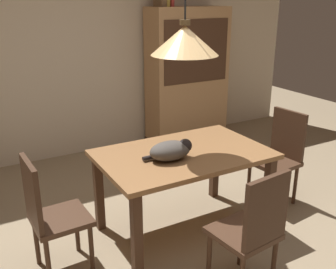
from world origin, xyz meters
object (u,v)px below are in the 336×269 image
chair_near_front (252,228)px  pendant_lamp (185,40)px  dining_table (183,163)px  chair_right_side (280,153)px  cat_sleeping (171,150)px  hutch_bookcase (187,79)px  chair_left_side (49,212)px

chair_near_front → pendant_lamp: bearing=90.5°
dining_table → chair_right_side: 1.14m
dining_table → cat_sleeping: size_ratio=3.58×
cat_sleeping → pendant_lamp: size_ratio=0.30×
chair_near_front → hutch_bookcase: (1.26, 2.84, 0.38)m
chair_near_front → chair_right_side: 1.43m
pendant_lamp → chair_right_side: bearing=0.4°
chair_left_side → cat_sleeping: size_ratio=2.38×
chair_left_side → dining_table: bearing=0.2°
chair_near_front → cat_sleeping: bearing=102.0°
cat_sleeping → chair_left_side: bearing=175.4°
chair_near_front → hutch_bookcase: size_ratio=0.50×
chair_right_side → hutch_bookcase: bearing=86.0°
chair_right_side → cat_sleeping: chair_right_side is taller
dining_table → pendant_lamp: (0.00, 0.00, 1.01)m
dining_table → pendant_lamp: pendant_lamp is taller
cat_sleeping → hutch_bookcase: hutch_bookcase is taller
chair_near_front → chair_left_side: bearing=142.4°
hutch_bookcase → chair_near_front: bearing=-113.8°
hutch_bookcase → pendant_lamp: bearing=-122.8°
chair_near_front → cat_sleeping: (-0.17, 0.80, 0.32)m
dining_table → chair_right_side: bearing=0.4°
chair_right_side → dining_table: bearing=-179.6°
dining_table → hutch_bookcase: (1.27, 1.97, 0.24)m
chair_left_side → hutch_bookcase: hutch_bookcase is taller
dining_table → chair_near_front: bearing=-89.5°
chair_near_front → chair_left_side: same height
chair_left_side → cat_sleeping: bearing=-4.6°
chair_near_front → hutch_bookcase: hutch_bookcase is taller
chair_near_front → chair_right_side: (1.12, 0.89, 0.00)m
chair_near_front → pendant_lamp: pendant_lamp is taller
chair_left_side → pendant_lamp: (1.13, 0.00, 1.15)m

